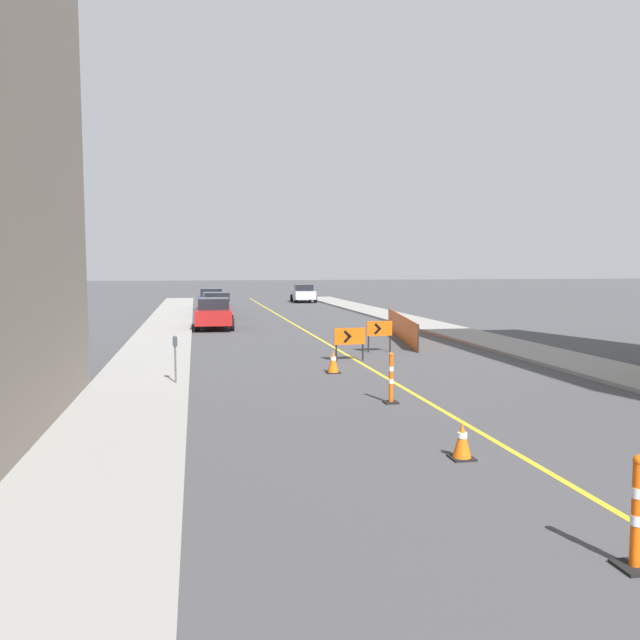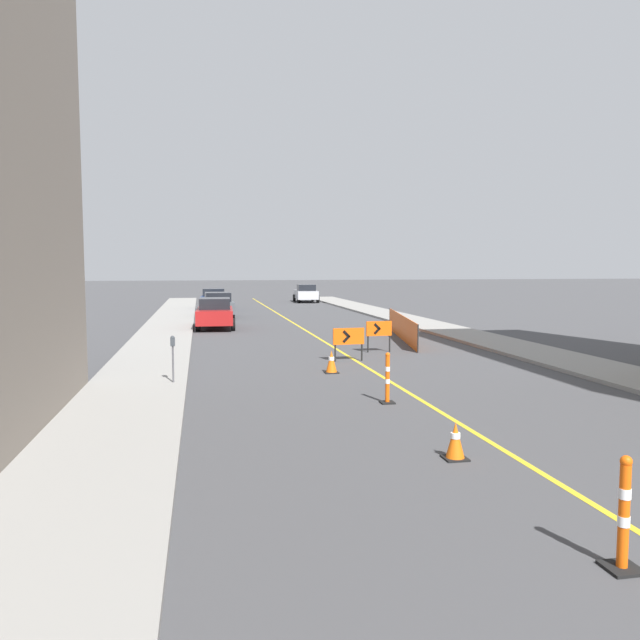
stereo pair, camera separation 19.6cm
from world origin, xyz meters
The scene contains 15 objects.
lane_stripe centered at (0.00, 33.19, 0.00)m, with size 0.12×66.38×0.01m.
sidewalk_left centered at (-6.85, 33.19, 0.06)m, with size 2.59×66.38×0.12m.
sidewalk_right centered at (6.85, 33.19, 0.06)m, with size 2.59×66.38×0.12m.
traffic_cone_second centered at (-1.03, 13.39, 0.31)m, with size 0.39×0.39×0.63m.
traffic_cone_third centered at (-1.32, 22.03, 0.34)m, with size 0.41×0.41×0.68m.
delineator_post_front centered at (-0.83, 9.47, 0.54)m, with size 0.37×0.37×1.24m.
delineator_post_rear centered at (-0.89, 17.69, 0.52)m, with size 0.32×0.32×1.20m.
arrow_barricade_primary centered at (-0.26, 24.23, 0.80)m, with size 1.09×0.13×1.13m.
arrow_barricade_secondary centered at (1.37, 26.17, 0.83)m, with size 0.99×0.11×1.17m.
safety_mesh_fence centered at (3.56, 30.08, 0.53)m, with size 1.70×8.84×1.06m.
parked_car_curb_near centered at (-4.45, 36.32, 0.80)m, with size 1.96×4.37×1.59m.
parked_car_curb_mid centered at (-4.10, 43.43, 0.80)m, with size 1.95×4.36×1.59m.
parked_car_curb_far centered at (-4.19, 50.46, 0.80)m, with size 2.02×4.39×1.59m.
parked_car_opposite_side centered at (4.17, 59.12, 0.80)m, with size 2.05×4.40×1.59m.
parking_meter_near_curb centered at (-5.91, 20.71, 1.01)m, with size 0.12×0.11×1.25m.
Camera 2 is at (-5.16, 3.84, 3.20)m, focal length 35.00 mm.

